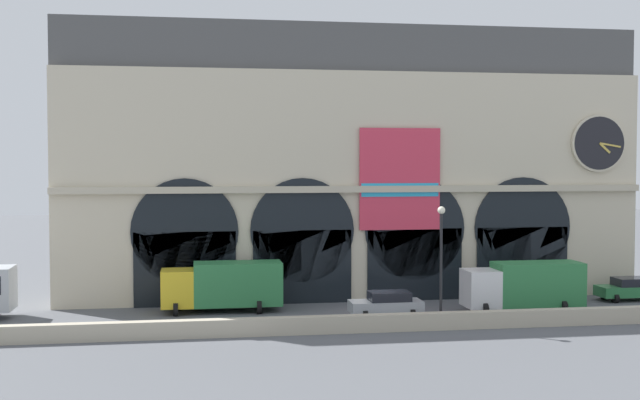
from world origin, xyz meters
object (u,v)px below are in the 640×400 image
Objects in this scene: car_center at (387,304)px; car_east at (630,289)px; street_lamp_quayside at (441,250)px; box_truck_mideast at (524,285)px; box_truck_midwest at (224,285)px.

car_center and car_east have the same top height.
street_lamp_quayside is at bearing -157.41° from car_east.
car_center is 0.59× the size of box_truck_mideast.
car_center is at bearing -18.57° from box_truck_midwest.
car_center is 5.41m from street_lamp_quayside.
car_east is 17.09m from street_lamp_quayside.
car_east is (17.81, 3.17, 0.00)m from car_center.
car_east is at bearing 18.06° from box_truck_mideast.
car_center is at bearing -169.91° from car_east.
box_truck_mideast reaches higher than car_east.
street_lamp_quayside is (-6.53, -3.52, 2.71)m from box_truck_mideast.
car_center is 18.09m from car_east.
box_truck_midwest is at bearing 161.43° from car_center.
box_truck_midwest is 18.88m from box_truck_mideast.
car_center is at bearing 126.26° from street_lamp_quayside.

